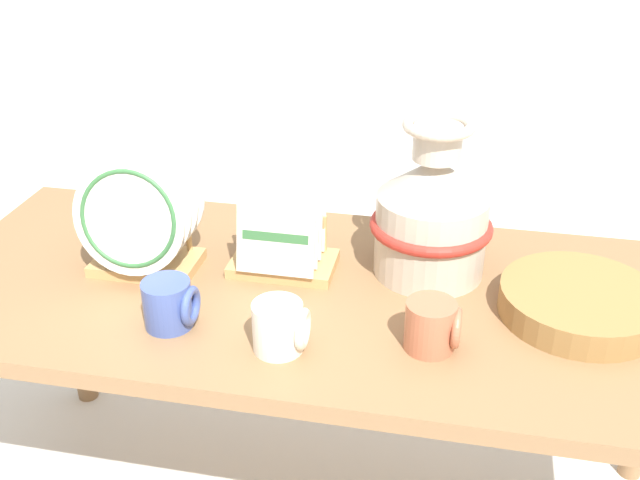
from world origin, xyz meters
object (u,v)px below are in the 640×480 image
object	(u,v)px
dish_rack_round_plates	(140,223)
mug_cobalt_glaze	(170,304)
ceramic_vase	(432,213)
dish_rack_square_plates	(283,243)
mug_cream_glaze	(280,327)
mug_terracotta_glaze	(433,326)
wicker_charger_stack	(580,303)

from	to	relation	value
dish_rack_round_plates	mug_cobalt_glaze	world-z (taller)	dish_rack_round_plates
ceramic_vase	dish_rack_square_plates	xyz separation A→B (m)	(-0.29, -0.05, -0.07)
mug_cobalt_glaze	mug_cream_glaze	bearing A→B (deg)	-7.94
dish_rack_round_plates	mug_cream_glaze	bearing A→B (deg)	-31.42
dish_rack_square_plates	mug_terracotta_glaze	size ratio (longest dim) A/B	2.21
ceramic_vase	dish_rack_round_plates	distance (m)	0.58
ceramic_vase	mug_cream_glaze	size ratio (longest dim) A/B	3.37
ceramic_vase	mug_cobalt_glaze	world-z (taller)	ceramic_vase
mug_terracotta_glaze	mug_cream_glaze	size ratio (longest dim) A/B	1.00
wicker_charger_stack	mug_terracotta_glaze	distance (m)	0.31
dish_rack_round_plates	mug_terracotta_glaze	world-z (taller)	dish_rack_round_plates
wicker_charger_stack	mug_cobalt_glaze	world-z (taller)	mug_cobalt_glaze
ceramic_vase	mug_cream_glaze	distance (m)	0.40
dish_rack_square_plates	mug_cream_glaze	distance (m)	0.28
dish_rack_round_plates	mug_cobalt_glaze	distance (m)	0.23
ceramic_vase	mug_cream_glaze	xyz separation A→B (m)	(-0.23, -0.32, -0.09)
mug_terracotta_glaze	wicker_charger_stack	bearing A→B (deg)	30.89
dish_rack_square_plates	mug_cobalt_glaze	world-z (taller)	dish_rack_square_plates
dish_rack_round_plates	mug_terracotta_glaze	xyz separation A→B (m)	(0.60, -0.15, -0.06)
dish_rack_round_plates	dish_rack_square_plates	distance (m)	0.29
wicker_charger_stack	dish_rack_square_plates	bearing A→B (deg)	174.38
wicker_charger_stack	mug_cream_glaze	distance (m)	0.56
wicker_charger_stack	mug_cream_glaze	bearing A→B (deg)	-157.70
wicker_charger_stack	mug_cream_glaze	xyz separation A→B (m)	(-0.52, -0.21, 0.02)
dish_rack_round_plates	wicker_charger_stack	distance (m)	0.86
ceramic_vase	dish_rack_round_plates	xyz separation A→B (m)	(-0.57, -0.11, -0.03)
ceramic_vase	wicker_charger_stack	bearing A→B (deg)	-20.22
ceramic_vase	dish_rack_round_plates	world-z (taller)	ceramic_vase
mug_terracotta_glaze	dish_rack_square_plates	bearing A→B (deg)	146.22
ceramic_vase	mug_cobalt_glaze	size ratio (longest dim) A/B	3.37
dish_rack_round_plates	mug_terracotta_glaze	bearing A→B (deg)	-14.25
ceramic_vase	mug_cobalt_glaze	distance (m)	0.54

